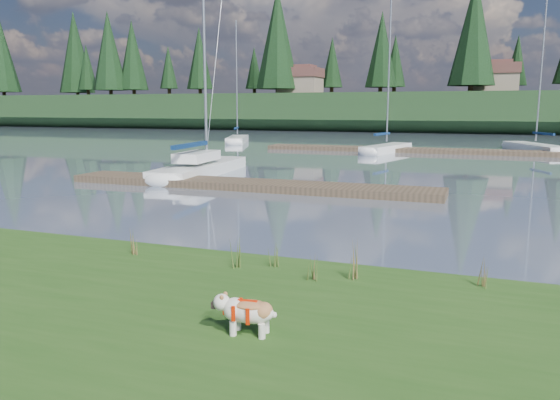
% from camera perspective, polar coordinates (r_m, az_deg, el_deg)
% --- Properties ---
extents(ground, '(200.00, 200.00, 0.00)m').
position_cam_1_polar(ground, '(41.92, 13.43, 4.89)').
color(ground, slate).
rests_on(ground, ground).
extents(bank, '(60.00, 9.00, 0.35)m').
position_cam_1_polar(bank, '(8.16, -21.71, -13.72)').
color(bank, '#2A4E19').
rests_on(bank, ground).
extents(ridge, '(200.00, 20.00, 5.00)m').
position_cam_1_polar(ridge, '(84.63, 17.24, 8.71)').
color(ridge, black).
rests_on(ridge, ground).
extents(bulldog, '(0.87, 0.42, 0.52)m').
position_cam_1_polar(bulldog, '(7.35, -3.42, -11.44)').
color(bulldog, silver).
rests_on(bulldog, bank).
extents(sailboat_main, '(2.68, 9.43, 13.34)m').
position_cam_1_polar(sailboat_main, '(27.97, -7.69, 3.65)').
color(sailboat_main, white).
rests_on(sailboat_main, ground).
extents(dock_near, '(16.00, 2.00, 0.30)m').
position_cam_1_polar(dock_near, '(22.65, -3.58, 1.62)').
color(dock_near, '#4C3D2C').
rests_on(dock_near, ground).
extents(dock_far, '(26.00, 2.20, 0.30)m').
position_cam_1_polar(dock_far, '(41.71, 16.17, 4.95)').
color(dock_far, '#4C3D2C').
rests_on(dock_far, ground).
extents(sailboat_bg_0, '(3.99, 7.82, 11.27)m').
position_cam_1_polar(sailboat_bg_0, '(52.75, -4.39, 6.41)').
color(sailboat_bg_0, white).
rests_on(sailboat_bg_0, ground).
extents(sailboat_bg_2, '(3.11, 7.45, 11.06)m').
position_cam_1_polar(sailboat_bg_2, '(41.88, 11.40, 5.41)').
color(sailboat_bg_2, white).
rests_on(sailboat_bg_2, ground).
extents(sailboat_bg_3, '(4.80, 8.39, 12.31)m').
position_cam_1_polar(sailboat_bg_3, '(46.31, 24.70, 5.10)').
color(sailboat_bg_3, white).
rests_on(sailboat_bg_3, ground).
extents(weed_0, '(0.17, 0.14, 0.61)m').
position_cam_1_polar(weed_0, '(10.27, -4.47, -5.67)').
color(weed_0, '#475B23').
rests_on(weed_0, bank).
extents(weed_1, '(0.17, 0.14, 0.46)m').
position_cam_1_polar(weed_1, '(10.32, -0.74, -5.94)').
color(weed_1, '#475B23').
rests_on(weed_1, bank).
extents(weed_2, '(0.17, 0.14, 0.77)m').
position_cam_1_polar(weed_2, '(9.68, 7.52, -6.29)').
color(weed_2, '#475B23').
rests_on(weed_2, bank).
extents(weed_3, '(0.17, 0.14, 0.61)m').
position_cam_1_polar(weed_3, '(11.51, -15.21, -4.32)').
color(weed_3, '#475B23').
rests_on(weed_3, bank).
extents(weed_4, '(0.17, 0.14, 0.46)m').
position_cam_1_polar(weed_4, '(9.56, 3.38, -7.23)').
color(weed_4, '#475B23').
rests_on(weed_4, bank).
extents(weed_5, '(0.17, 0.14, 0.58)m').
position_cam_1_polar(weed_5, '(9.76, 20.25, -7.16)').
color(weed_5, '#475B23').
rests_on(weed_5, bank).
extents(mud_lip, '(60.00, 0.50, 0.14)m').
position_cam_1_polar(mud_lip, '(11.61, -6.92, -6.65)').
color(mud_lip, '#33281C').
rests_on(mud_lip, ground).
extents(conifer_0, '(5.72, 5.72, 14.15)m').
position_cam_1_polar(conifer_0, '(99.32, -17.45, 14.65)').
color(conifer_0, '#382619').
rests_on(conifer_0, ridge).
extents(conifer_1, '(4.40, 4.40, 11.30)m').
position_cam_1_polar(conifer_1, '(94.37, -8.41, 14.43)').
color(conifer_1, '#382619').
rests_on(conifer_1, ridge).
extents(conifer_2, '(6.60, 6.60, 16.05)m').
position_cam_1_polar(conifer_2, '(85.62, -0.26, 16.55)').
color(conifer_2, '#382619').
rests_on(conifer_2, ridge).
extents(conifer_3, '(4.84, 4.84, 12.25)m').
position_cam_1_polar(conifer_3, '(85.25, 10.56, 15.20)').
color(conifer_3, '#382619').
rests_on(conifer_3, ridge).
extents(conifer_4, '(6.16, 6.16, 15.10)m').
position_cam_1_polar(conifer_4, '(78.11, 19.60, 16.34)').
color(conifer_4, '#382619').
rests_on(conifer_4, ridge).
extents(house_0, '(6.30, 5.30, 4.65)m').
position_cam_1_polar(house_0, '(85.97, 2.14, 12.35)').
color(house_0, gray).
rests_on(house_0, ridge).
extents(house_1, '(6.30, 5.30, 4.65)m').
position_cam_1_polar(house_1, '(82.57, 21.56, 11.80)').
color(house_1, gray).
rests_on(house_1, ridge).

